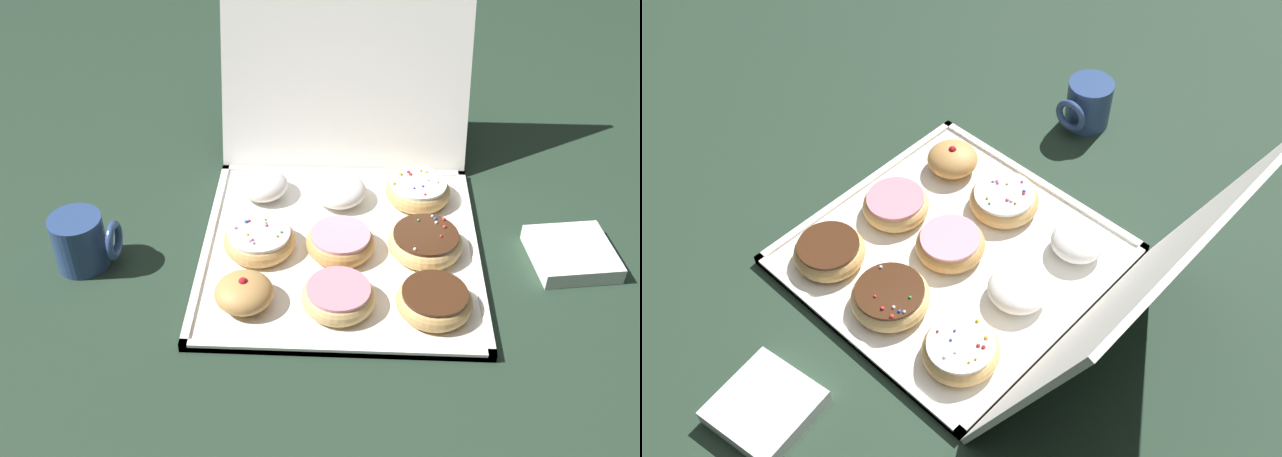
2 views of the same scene
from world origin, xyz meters
TOP-DOWN VIEW (x-y plane):
  - ground_plane at (0.00, 0.00)m, footprint 3.00×3.00m
  - donut_box at (0.00, 0.00)m, footprint 0.44×0.44m
  - box_lid_open at (0.00, 0.30)m, footprint 0.44×0.16m
  - jelly_filled_donut_0 at (-0.14, -0.13)m, footprint 0.09×0.09m
  - pink_frosted_donut_1 at (-0.00, -0.13)m, footprint 0.11×0.11m
  - chocolate_frosted_donut_2 at (0.14, -0.13)m, footprint 0.11×0.11m
  - sprinkle_donut_3 at (-0.13, -0.01)m, footprint 0.11×0.11m
  - pink_frosted_donut_4 at (-0.00, -0.01)m, footprint 0.11×0.11m
  - sprinkle_donut_5 at (0.13, 0.00)m, footprint 0.12×0.12m
  - powdered_filled_donut_6 at (-0.14, 0.14)m, footprint 0.08×0.08m
  - powdered_filled_donut_7 at (-0.01, 0.13)m, footprint 0.09×0.09m
  - sprinkle_donut_8 at (0.13, 0.14)m, footprint 0.11×0.11m
  - coffee_mug at (-0.40, -0.04)m, footprint 0.10×0.08m
  - napkin_stack at (0.36, 0.00)m, footprint 0.14×0.14m

SIDE VIEW (x-z plane):
  - ground_plane at x=0.00m, z-range 0.00..0.00m
  - donut_box at x=0.00m, z-range 0.00..0.01m
  - napkin_stack at x=0.36m, z-range 0.00..0.03m
  - pink_frosted_donut_1 at x=0.00m, z-range 0.01..0.05m
  - sprinkle_donut_3 at x=-0.13m, z-range 0.01..0.05m
  - pink_frosted_donut_4 at x=0.00m, z-range 0.01..0.05m
  - sprinkle_donut_5 at x=0.13m, z-range 0.01..0.05m
  - chocolate_frosted_donut_2 at x=0.14m, z-range 0.01..0.05m
  - sprinkle_donut_8 at x=0.13m, z-range 0.01..0.05m
  - powdered_filled_donut_7 at x=-0.01m, z-range 0.01..0.05m
  - powdered_filled_donut_6 at x=-0.14m, z-range 0.01..0.05m
  - jelly_filled_donut_0 at x=-0.14m, z-range 0.01..0.06m
  - coffee_mug at x=-0.40m, z-range 0.00..0.09m
  - box_lid_open at x=0.00m, z-range 0.00..0.37m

